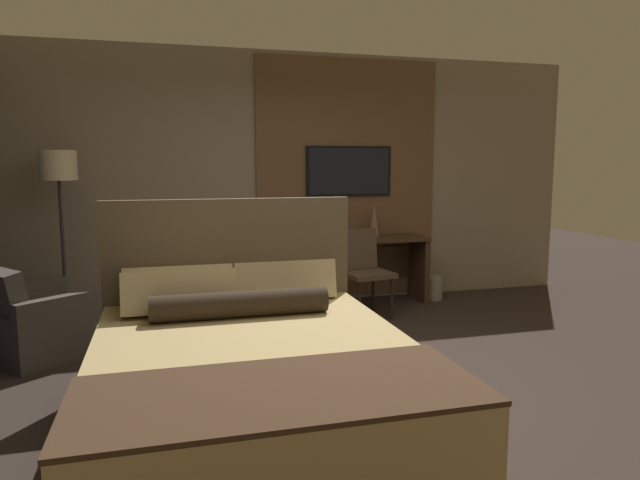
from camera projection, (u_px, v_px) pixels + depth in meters
name	position (u px, v px, depth m)	size (l,w,h in m)	color
ground_plane	(348.00, 386.00, 4.07)	(16.00, 16.00, 0.00)	#332823
wall_back_tv_panel	(285.00, 180.00, 6.39)	(7.20, 0.09, 2.80)	gray
bed	(251.00, 377.00, 3.28)	(1.79, 2.26, 1.33)	#33281E
desk	(354.00, 259.00, 6.43)	(1.62, 0.51, 0.75)	#422D1E
tv	(349.00, 171.00, 6.50)	(1.01, 0.04, 0.57)	black
desk_chair	(362.00, 265.00, 5.90)	(0.55, 0.55, 0.90)	#4C3D2D
armchair_by_window	(39.00, 323.00, 4.74)	(1.18, 1.18, 0.77)	#47423D
floor_lamp	(59.00, 180.00, 5.37)	(0.34, 0.34, 1.70)	#282623
vase_tall	(374.00, 220.00, 6.53)	(0.13, 0.13, 0.36)	#846647
vase_short	(297.00, 225.00, 6.23)	(0.13, 0.13, 0.32)	#846647
book	(317.00, 238.00, 6.26)	(0.25, 0.21, 0.03)	navy
waste_bin	(433.00, 287.00, 6.66)	(0.22, 0.22, 0.28)	gray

